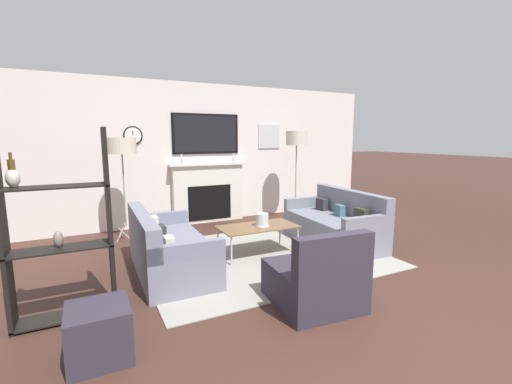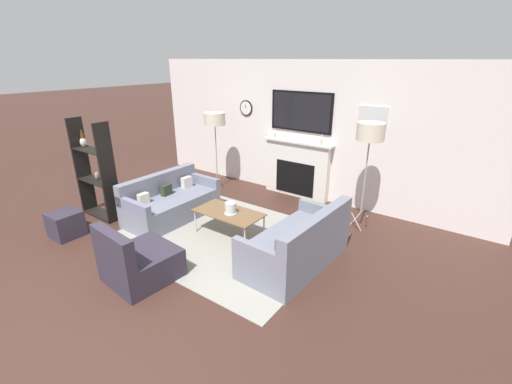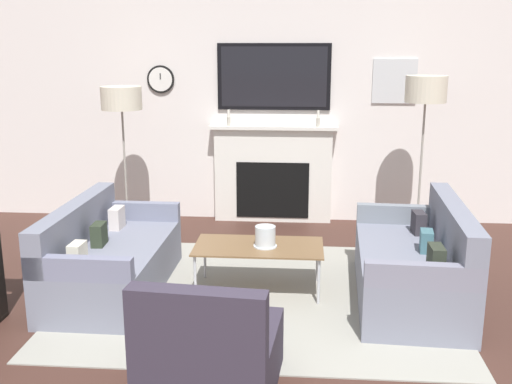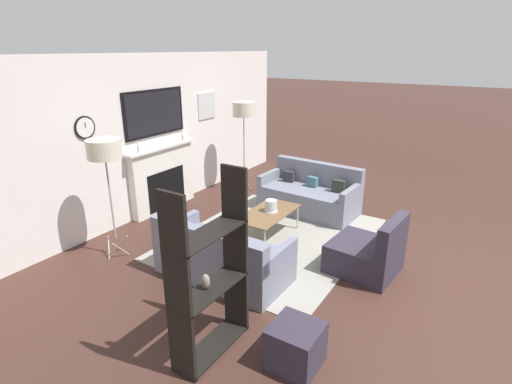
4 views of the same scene
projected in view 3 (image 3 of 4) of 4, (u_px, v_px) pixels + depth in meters
fireplace_wall at (274, 119)px, 7.18m from camera, size 7.49×0.28×2.70m
area_rug at (259, 294)px, 5.18m from camera, size 3.23×2.60×0.01m
couch_left at (109, 260)px, 5.22m from camera, size 0.84×1.68×0.78m
couch_right at (415, 267)px, 5.01m from camera, size 0.92×1.72×0.84m
armchair at (210, 355)px, 3.66m from camera, size 0.86×0.89×0.81m
coffee_table at (259, 248)px, 5.17m from camera, size 1.11×0.58×0.42m
hurricane_candle at (265, 238)px, 5.13m from camera, size 0.20×0.20×0.18m
floor_lamp_left at (121, 100)px, 6.51m from camera, size 0.44×0.44×1.67m
floor_lamp_right at (426, 91)px, 6.23m from camera, size 0.43×0.43×1.80m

